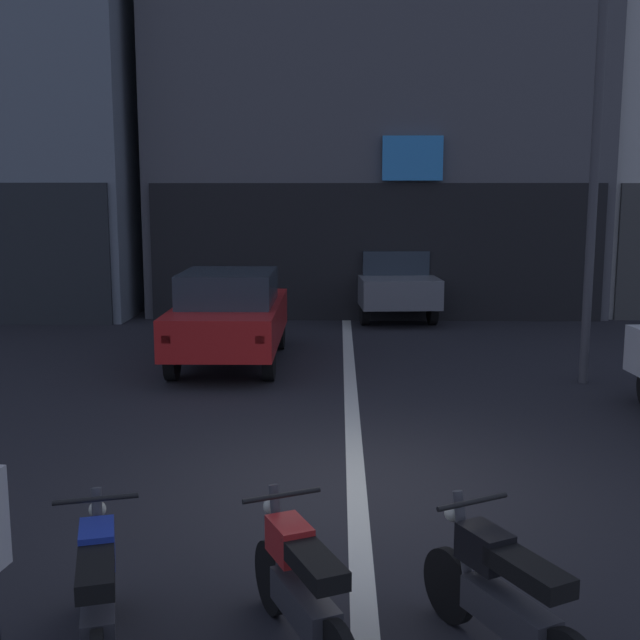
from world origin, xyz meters
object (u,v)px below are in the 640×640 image
object	(u,v)px
street_lamp	(597,115)
motorcycle_black_row_centre	(503,595)
car_red_crossing_near	(230,314)
motorcycle_blue_row_leftmost	(98,593)
car_grey_down_street	(391,280)
motorcycle_red_row_left_mid	(301,587)

from	to	relation	value
street_lamp	motorcycle_black_row_centre	size ratio (longest dim) A/B	4.49
car_red_crossing_near	motorcycle_black_row_centre	distance (m)	9.33
motorcycle_blue_row_leftmost	car_red_crossing_near	bearing A→B (deg)	92.48
car_grey_down_street	street_lamp	xyz separation A→B (m)	(2.60, -6.84, 3.23)
car_red_crossing_near	motorcycle_red_row_left_mid	bearing A→B (deg)	-79.31
car_grey_down_street	motorcycle_blue_row_leftmost	xyz separation A→B (m)	(-2.79, -14.45, -0.43)
car_red_crossing_near	car_grey_down_street	xyz separation A→B (m)	(3.17, 5.57, 0.00)
motorcycle_blue_row_leftmost	street_lamp	bearing A→B (deg)	54.74
motorcycle_red_row_left_mid	motorcycle_black_row_centre	world-z (taller)	same
car_red_crossing_near	motorcycle_black_row_centre	bearing A→B (deg)	-71.68
car_red_crossing_near	street_lamp	bearing A→B (deg)	-12.47
street_lamp	motorcycle_red_row_left_mid	bearing A→B (deg)	-118.72
car_grey_down_street	motorcycle_red_row_left_mid	distance (m)	14.43
car_grey_down_street	street_lamp	bearing A→B (deg)	-69.21
car_red_crossing_near	car_grey_down_street	size ratio (longest dim) A/B	0.98
car_red_crossing_near	motorcycle_black_row_centre	world-z (taller)	car_red_crossing_near
car_red_crossing_near	car_grey_down_street	distance (m)	6.41
car_grey_down_street	motorcycle_blue_row_leftmost	bearing A→B (deg)	-100.91
car_red_crossing_near	street_lamp	world-z (taller)	street_lamp
motorcycle_blue_row_leftmost	motorcycle_black_row_centre	size ratio (longest dim) A/B	1.08
car_red_crossing_near	motorcycle_black_row_centre	size ratio (longest dim) A/B	2.73
car_red_crossing_near	motorcycle_red_row_left_mid	size ratio (longest dim) A/B	2.66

